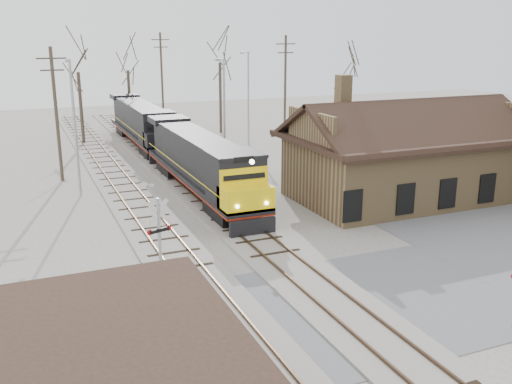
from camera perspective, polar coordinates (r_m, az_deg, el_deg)
ground at (r=22.90m, az=8.38°, el=-11.48°), size 140.00×140.00×0.00m
road at (r=22.89m, az=8.38°, el=-11.44°), size 60.00×9.00×0.03m
track_main at (r=35.61m, az=-4.09°, el=-1.27°), size 3.40×90.00×0.24m
track_siding at (r=34.50m, az=-11.19°, el=-2.08°), size 3.40×90.00×0.24m
depot at (r=38.00m, az=14.77°, el=2.97°), size 15.20×9.31×7.90m
locomotive_lead at (r=37.45m, az=-5.43°, el=2.85°), size 2.77×18.54×4.11m
locomotive_trailing at (r=55.40m, az=-11.35°, el=6.75°), size 2.77×18.54×3.89m
crossbuck_far at (r=24.03m, az=-9.59°, el=-5.36°), size 1.09×0.41×3.93m
streetlight_a at (r=38.64m, az=-17.72°, el=6.80°), size 0.25×2.04×8.83m
streetlight_b at (r=44.52m, az=-3.25°, el=8.39°), size 0.25×2.04×8.56m
streetlight_c at (r=54.78m, az=-0.82°, el=9.86°), size 0.25×2.04×8.76m
utility_pole_a at (r=42.99m, az=-19.35°, el=7.51°), size 2.00×0.24×9.51m
utility_pole_b at (r=66.65m, az=-9.39°, el=11.16°), size 2.00×0.24×10.51m
utility_pole_c at (r=55.61m, az=2.93°, el=10.36°), size 2.00×0.24×10.22m
tree_b at (r=57.36m, az=-17.46°, el=12.49°), size 4.57×4.57×11.21m
tree_c at (r=64.70m, az=-12.75°, el=12.73°), size 4.35×4.35×10.66m
tree_d at (r=61.47m, az=-3.65°, el=13.90°), size 4.94×4.94×12.09m
tree_e at (r=62.33m, az=9.33°, el=12.39°), size 4.09×4.09×10.02m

